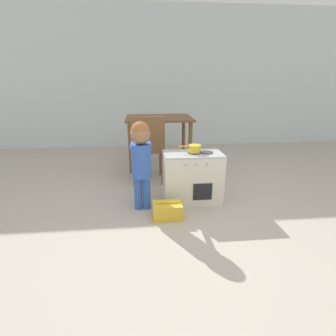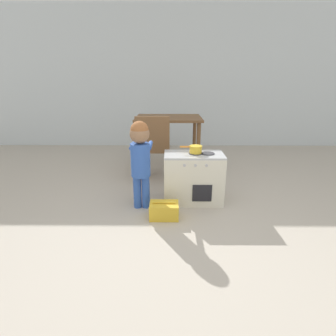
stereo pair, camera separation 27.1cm
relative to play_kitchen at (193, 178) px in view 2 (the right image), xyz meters
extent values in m
plane|color=#B2A899|center=(-0.14, -0.96, -0.27)|extent=(16.00, 16.00, 0.00)
cube|color=silver|center=(-0.14, 2.66, 1.03)|extent=(10.00, 0.06, 2.60)
cube|color=silver|center=(0.00, 0.00, -0.01)|extent=(0.62, 0.35, 0.52)
cube|color=#B7BABC|center=(0.00, 0.00, 0.26)|extent=(0.62, 0.35, 0.02)
cylinder|color=#38383D|center=(0.02, 0.00, 0.27)|extent=(0.15, 0.15, 0.01)
cylinder|color=#38383D|center=(0.14, 0.00, 0.27)|extent=(0.15, 0.15, 0.01)
cube|color=black|center=(0.08, -0.18, -0.10)|extent=(0.20, 0.01, 0.18)
cylinder|color=#B2B2B7|center=(-0.11, -0.18, 0.20)|extent=(0.03, 0.01, 0.03)
cylinder|color=#B2B2B7|center=(0.00, -0.18, 0.20)|extent=(0.03, 0.01, 0.03)
cylinder|color=#B2B2B7|center=(0.11, -0.18, 0.20)|extent=(0.03, 0.01, 0.03)
cylinder|color=yellow|center=(0.02, 0.00, 0.32)|extent=(0.13, 0.13, 0.08)
cylinder|color=yellow|center=(0.02, 0.00, 0.35)|extent=(0.13, 0.13, 0.01)
cylinder|color=orange|center=(-0.10, 0.00, 0.34)|extent=(0.10, 0.02, 0.02)
cylinder|color=#335BB7|center=(-0.59, -0.16, -0.09)|extent=(0.08, 0.08, 0.35)
cylinder|color=#335BB7|center=(-0.50, -0.16, -0.09)|extent=(0.08, 0.08, 0.35)
cylinder|color=#335BB7|center=(-0.55, -0.16, 0.25)|extent=(0.19, 0.19, 0.33)
sphere|color=#936B4C|center=(-0.55, -0.16, 0.51)|extent=(0.19, 0.19, 0.19)
sphere|color=#995B33|center=(-0.55, -0.16, 0.54)|extent=(0.18, 0.18, 0.18)
cylinder|color=#335BB7|center=(-0.63, -0.03, 0.36)|extent=(0.04, 0.26, 0.04)
cylinder|color=#335BB7|center=(-0.46, -0.03, 0.36)|extent=(0.04, 0.26, 0.04)
cube|color=gold|center=(-0.31, -0.38, -0.20)|extent=(0.28, 0.19, 0.15)
cylinder|color=gold|center=(-0.31, -0.38, -0.11)|extent=(0.22, 0.02, 0.02)
cube|color=brown|center=(-0.28, 1.29, 0.47)|extent=(0.97, 0.75, 0.03)
cylinder|color=brown|center=(-0.70, 0.98, 0.09)|extent=(0.06, 0.06, 0.72)
cylinder|color=brown|center=(0.15, 0.98, 0.09)|extent=(0.06, 0.06, 0.72)
cylinder|color=brown|center=(-0.70, 1.61, 0.09)|extent=(0.06, 0.06, 0.72)
cylinder|color=brown|center=(0.15, 1.61, 0.09)|extent=(0.06, 0.06, 0.72)
cube|color=brown|center=(-0.47, 0.66, 0.16)|extent=(0.41, 0.41, 0.03)
cube|color=brown|center=(-0.47, 0.46, 0.39)|extent=(0.41, 0.02, 0.42)
cylinder|color=brown|center=(-0.64, 0.48, -0.06)|extent=(0.04, 0.04, 0.42)
cylinder|color=brown|center=(-0.29, 0.48, -0.06)|extent=(0.04, 0.04, 0.42)
cylinder|color=brown|center=(-0.64, 0.84, -0.06)|extent=(0.04, 0.04, 0.42)
cylinder|color=brown|center=(-0.29, 0.84, -0.06)|extent=(0.04, 0.04, 0.42)
camera|label=1|loc=(-0.52, -2.64, 0.99)|focal=28.00mm
camera|label=2|loc=(-0.25, -2.65, 0.99)|focal=28.00mm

